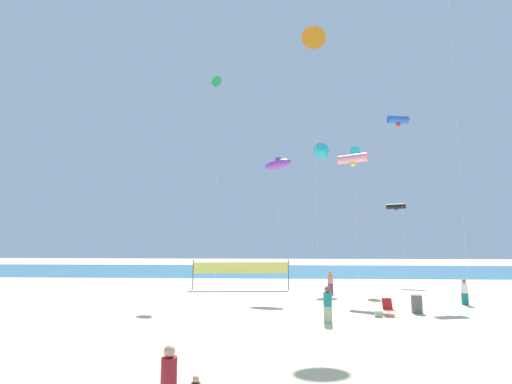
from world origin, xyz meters
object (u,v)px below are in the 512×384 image
Objects in this scene: kite_black_tube at (396,207)px; kite_pink_tube at (353,159)px; mother_figure at (169,379)px; kite_green_delta at (218,83)px; kite_violet_diamond at (448,2)px; kite_orange_delta at (313,39)px; kite_cyan_delta at (322,151)px; kite_violet_inflatable at (278,164)px; kite_cyan_box at (355,153)px; beachgoer_teal_shirt at (328,303)px; kite_blue_tube at (398,120)px; beach_handbag at (379,314)px; beachgoer_coral_shirt at (330,282)px; beachgoer_white_shirt at (464,291)px; folding_beach_chair at (388,307)px; volleyball_net at (241,269)px; trash_barrel at (417,304)px.

kite_black_tube is 0.70× the size of kite_pink_tube.
mother_figure is 0.08× the size of kite_green_delta.
kite_violet_diamond is 10.56m from kite_orange_delta.
kite_cyan_delta is 7.02m from kite_violet_inflatable.
kite_cyan_box is 12.31m from kite_orange_delta.
kite_blue_tube reaches higher than beachgoer_teal_shirt.
mother_figure is 29.60m from kite_cyan_delta.
kite_cyan_box is 6.25m from kite_pink_tube.
kite_orange_delta is at bearing 94.92° from mother_figure.
kite_cyan_box is at bearing 63.13° from beachgoer_teal_shirt.
kite_green_delta is at bearing 128.73° from beach_handbag.
beachgoer_coral_shirt is 14.50m from kite_blue_tube.
mother_figure is 0.96× the size of beachgoer_coral_shirt.
kite_pink_tube is at bearing -48.82° from beachgoer_white_shirt.
kite_green_delta is at bearing 119.38° from mother_figure.
folding_beach_chair is 0.05× the size of kite_green_delta.
kite_violet_inflatable is (-2.21, 11.15, 9.18)m from beachgoer_teal_shirt.
kite_green_delta is (-2.55, 2.88, 17.20)m from volleyball_net.
folding_beach_chair is at bearing 21.32° from beachgoer_white_shirt.
beachgoer_coral_shirt reaches higher than beach_handbag.
trash_barrel reaches higher than beach_handbag.
kite_violet_diamond is 13.32m from kite_pink_tube.
kite_violet_inflatable is at bearing -16.72° from volleyball_net.
beachgoer_white_shirt is 0.94× the size of beachgoer_coral_shirt.
kite_violet_inflatable is (-3.82, 1.27, 9.22)m from beachgoer_coral_shirt.
mother_figure is 23.32m from kite_violet_inflatable.
kite_blue_tube is (2.71, -4.16, 1.77)m from kite_cyan_box.
beachgoer_teal_shirt is at bearing -109.71° from kite_pink_tube.
kite_green_delta is at bearing 157.08° from kite_violet_diamond.
folding_beach_chair is 14.49m from kite_violet_inflatable.
kite_green_delta is 1.01× the size of kite_orange_delta.
kite_black_tube is at bearing 53.15° from kite_pink_tube.
volleyball_net reaches higher than beachgoer_coral_shirt.
mother_figure is at bearing -124.40° from beach_handbag.
beachgoer_teal_shirt is 19.99m from kite_cyan_delta.
folding_beach_chair is at bearing -110.08° from kite_black_tube.
kite_green_delta is (-11.45, 4.87, 8.54)m from kite_pink_tube.
beach_handbag is 18.90m from kite_orange_delta.
kite_cyan_box is 5.27m from kite_blue_tube.
volleyball_net is 17.62m from kite_green_delta.
beach_handbag is (-2.46, -1.25, -0.32)m from trash_barrel.
beachgoer_teal_shirt is (-1.61, -9.88, 0.04)m from beachgoer_coral_shirt.
volleyball_net is 16.39m from kite_black_tube.
mother_figure reaches higher than folding_beach_chair.
volleyball_net is 12.58m from kite_pink_tube.
kite_cyan_box is at bearing -78.24° from beachgoer_white_shirt.
kite_violet_inflatable is (-5.09, 9.56, 9.97)m from beach_handbag.
kite_green_delta is (-18.16, 7.68, -2.62)m from kite_violet_diamond.
kite_black_tube reaches higher than beachgoer_coral_shirt.
beachgoer_teal_shirt is at bearing 97.51° from beachgoer_coral_shirt.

